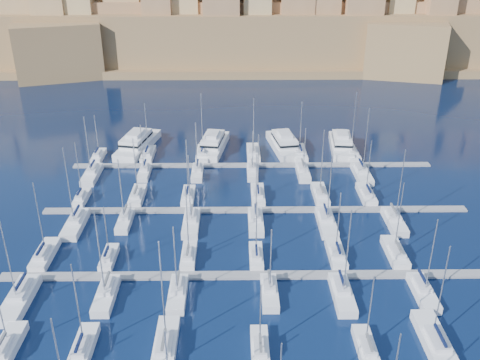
{
  "coord_description": "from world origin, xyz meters",
  "views": [
    {
      "loc": [
        -4.1,
        -83.24,
        51.21
      ],
      "look_at": [
        -3.13,
        6.0,
        8.71
      ],
      "focal_mm": 40.0,
      "sensor_mm": 36.0,
      "label": 1
    }
  ],
  "objects_px": {
    "sailboat_4": "(366,348)",
    "motor_yacht_d": "(341,144)",
    "motor_yacht_b": "(213,144)",
    "sailboat_0": "(7,348)",
    "motor_yacht_a": "(137,143)",
    "sailboat_2": "(166,344)",
    "motor_yacht_c": "(284,143)"
  },
  "relations": [
    {
      "from": "motor_yacht_b",
      "to": "motor_yacht_c",
      "type": "relative_size",
      "value": 0.98
    },
    {
      "from": "sailboat_0",
      "to": "sailboat_4",
      "type": "distance_m",
      "value": 47.67
    },
    {
      "from": "sailboat_4",
      "to": "motor_yacht_a",
      "type": "relative_size",
      "value": 0.61
    },
    {
      "from": "sailboat_0",
      "to": "sailboat_4",
      "type": "bearing_deg",
      "value": -0.67
    },
    {
      "from": "sailboat_4",
      "to": "motor_yacht_d",
      "type": "relative_size",
      "value": 0.71
    },
    {
      "from": "motor_yacht_a",
      "to": "sailboat_2",
      "type": "bearing_deg",
      "value": -77.86
    },
    {
      "from": "sailboat_2",
      "to": "sailboat_4",
      "type": "xyz_separation_m",
      "value": [
        26.64,
        -0.96,
        -0.05
      ]
    },
    {
      "from": "motor_yacht_b",
      "to": "sailboat_0",
      "type": "bearing_deg",
      "value": -109.52
    },
    {
      "from": "sailboat_2",
      "to": "sailboat_4",
      "type": "height_order",
      "value": "sailboat_2"
    },
    {
      "from": "motor_yacht_a",
      "to": "motor_yacht_b",
      "type": "height_order",
      "value": "same"
    },
    {
      "from": "motor_yacht_c",
      "to": "motor_yacht_d",
      "type": "xyz_separation_m",
      "value": [
        14.42,
        -0.46,
        -0.0
      ]
    },
    {
      "from": "motor_yacht_d",
      "to": "sailboat_4",
      "type": "bearing_deg",
      "value": -97.68
    },
    {
      "from": "motor_yacht_c",
      "to": "motor_yacht_a",
      "type": "bearing_deg",
      "value": 178.76
    },
    {
      "from": "sailboat_0",
      "to": "motor_yacht_a",
      "type": "distance_m",
      "value": 71.63
    },
    {
      "from": "sailboat_2",
      "to": "motor_yacht_a",
      "type": "xyz_separation_m",
      "value": [
        -15.28,
        70.99,
        0.95
      ]
    },
    {
      "from": "motor_yacht_b",
      "to": "motor_yacht_d",
      "type": "relative_size",
      "value": 1.05
    },
    {
      "from": "sailboat_0",
      "to": "motor_yacht_b",
      "type": "relative_size",
      "value": 0.7
    },
    {
      "from": "sailboat_4",
      "to": "motor_yacht_a",
      "type": "xyz_separation_m",
      "value": [
        -41.92,
        71.95,
        1.01
      ]
    },
    {
      "from": "sailboat_0",
      "to": "sailboat_2",
      "type": "relative_size",
      "value": 0.76
    },
    {
      "from": "motor_yacht_a",
      "to": "motor_yacht_c",
      "type": "bearing_deg",
      "value": -1.24
    },
    {
      "from": "motor_yacht_a",
      "to": "motor_yacht_c",
      "type": "xyz_separation_m",
      "value": [
        37.03,
        -0.8,
        -0.0
      ]
    },
    {
      "from": "sailboat_2",
      "to": "motor_yacht_a",
      "type": "bearing_deg",
      "value": 102.14
    },
    {
      "from": "motor_yacht_a",
      "to": "sailboat_4",
      "type": "bearing_deg",
      "value": -59.77
    },
    {
      "from": "sailboat_2",
      "to": "sailboat_4",
      "type": "relative_size",
      "value": 1.38
    },
    {
      "from": "sailboat_4",
      "to": "motor_yacht_b",
      "type": "height_order",
      "value": "sailboat_4"
    },
    {
      "from": "sailboat_2",
      "to": "motor_yacht_c",
      "type": "bearing_deg",
      "value": 72.78
    },
    {
      "from": "motor_yacht_d",
      "to": "motor_yacht_b",
      "type": "bearing_deg",
      "value": 179.42
    },
    {
      "from": "sailboat_2",
      "to": "motor_yacht_b",
      "type": "xyz_separation_m",
      "value": [
        3.95,
        70.05,
        0.95
      ]
    },
    {
      "from": "sailboat_2",
      "to": "motor_yacht_a",
      "type": "distance_m",
      "value": 72.62
    },
    {
      "from": "sailboat_0",
      "to": "sailboat_4",
      "type": "xyz_separation_m",
      "value": [
        47.67,
        -0.56,
        -0.01
      ]
    },
    {
      "from": "sailboat_0",
      "to": "motor_yacht_a",
      "type": "xyz_separation_m",
      "value": [
        5.75,
        71.39,
        0.99
      ]
    },
    {
      "from": "sailboat_2",
      "to": "motor_yacht_c",
      "type": "height_order",
      "value": "sailboat_2"
    }
  ]
}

